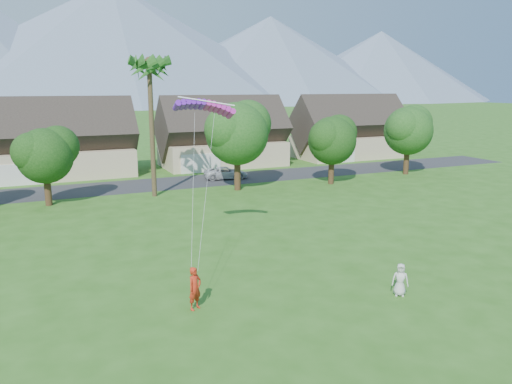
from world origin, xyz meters
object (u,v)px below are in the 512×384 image
kite_flyer (195,288)px  parafoil_kite (205,105)px  watcher (400,280)px  parked_car (226,173)px

kite_flyer → parafoil_kite: (3.05, 7.39, 7.84)m
parafoil_kite → kite_flyer: bearing=-105.1°
kite_flyer → watcher: bearing=-44.7°
kite_flyer → parked_car: bearing=37.3°
kite_flyer → parked_car: kite_flyer is taller
watcher → parked_car: watcher is taller
parked_car → parafoil_kite: parafoil_kite is taller
watcher → parked_car: bearing=118.7°
kite_flyer → parafoil_kite: size_ratio=0.56×
parked_car → parafoil_kite: (-9.60, -22.48, 8.17)m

